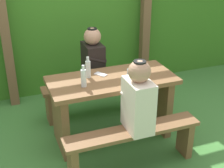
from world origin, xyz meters
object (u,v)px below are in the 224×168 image
(person_black_coat, at_px, (93,58))
(bottle_left, at_px, (84,77))
(bench_near, at_px, (133,140))
(cell_phone, at_px, (101,74))
(picnic_table, at_px, (112,98))
(bench_far, at_px, (96,91))
(drinking_glass, at_px, (130,72))
(bottle_right, at_px, (88,69))
(person_white_shirt, at_px, (138,99))

(person_black_coat, xyz_separation_m, bottle_left, (-0.31, -0.67, 0.08))
(bench_near, bearing_deg, person_black_coat, 91.57)
(bottle_left, relative_size, cell_phone, 1.68)
(picnic_table, distance_m, bench_far, 0.62)
(person_black_coat, bearing_deg, bench_near, -88.43)
(picnic_table, height_order, person_black_coat, person_black_coat)
(bench_far, xyz_separation_m, drinking_glass, (0.21, -0.60, 0.48))
(cell_phone, bearing_deg, bottle_right, 152.29)
(drinking_glass, relative_size, bottle_right, 0.34)
(bench_far, relative_size, person_black_coat, 1.95)
(bench_near, bearing_deg, bottle_right, 108.65)
(drinking_glass, distance_m, bottle_right, 0.47)
(bench_far, xyz_separation_m, bottle_right, (-0.24, -0.47, 0.54))
(person_white_shirt, distance_m, drinking_glass, 0.59)
(person_white_shirt, relative_size, person_black_coat, 1.00)
(bench_near, relative_size, bench_far, 1.00)
(bench_far, distance_m, person_white_shirt, 1.25)
(picnic_table, height_order, person_white_shirt, person_white_shirt)
(bench_far, bearing_deg, bottle_left, -117.09)
(bottle_left, distance_m, cell_phone, 0.35)
(picnic_table, relative_size, person_white_shirt, 1.95)
(bench_far, distance_m, bottle_left, 0.93)
(picnic_table, xyz_separation_m, cell_phone, (-0.09, 0.13, 0.25))
(bench_far, height_order, person_white_shirt, person_white_shirt)
(bench_far, distance_m, cell_phone, 0.64)
(bench_near, bearing_deg, person_white_shirt, 4.22)
(drinking_glass, relative_size, cell_phone, 0.58)
(person_white_shirt, bearing_deg, person_black_coat, 93.78)
(drinking_glass, bearing_deg, bottle_right, 163.87)
(person_black_coat, bearing_deg, person_white_shirt, -86.22)
(bottle_left, bearing_deg, bench_far, 62.91)
(person_black_coat, relative_size, drinking_glass, 8.93)
(picnic_table, xyz_separation_m, bench_far, (0.00, 0.58, -0.19))
(person_black_coat, distance_m, bottle_right, 0.52)
(person_white_shirt, bearing_deg, drinking_glass, 73.61)
(bench_near, relative_size, drinking_glass, 17.38)
(picnic_table, relative_size, drinking_glass, 17.38)
(picnic_table, xyz_separation_m, bottle_left, (-0.35, -0.09, 0.35))
(picnic_table, relative_size, bench_far, 1.00)
(bottle_right, bearing_deg, cell_phone, 5.83)
(picnic_table, height_order, cell_phone, cell_phone)
(bottle_right, xyz_separation_m, cell_phone, (0.15, 0.02, -0.10))
(drinking_glass, relative_size, bottle_left, 0.34)
(bench_far, distance_m, drinking_glass, 0.79)
(bench_near, distance_m, drinking_glass, 0.77)
(bottle_left, bearing_deg, bench_near, -55.08)
(bench_far, xyz_separation_m, cell_phone, (-0.09, -0.46, 0.44))
(bench_near, relative_size, cell_phone, 10.00)
(person_black_coat, bearing_deg, picnic_table, -86.86)
(drinking_glass, bearing_deg, bottle_left, -172.34)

